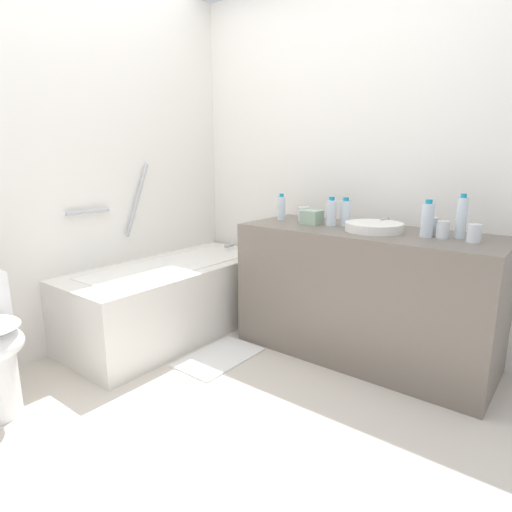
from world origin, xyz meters
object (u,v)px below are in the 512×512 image
at_px(water_bottle_0, 281,208).
at_px(water_bottle_1, 331,213).
at_px(sink_faucet, 387,223).
at_px(tissue_box, 312,217).
at_px(drinking_glass_1, 304,214).
at_px(drinking_glass_3, 443,229).
at_px(bathtub, 174,296).
at_px(bath_mat, 219,357).
at_px(water_bottle_4, 427,220).
at_px(drinking_glass_0, 433,226).
at_px(sink_basin, 374,227).
at_px(water_bottle_3, 461,218).
at_px(drinking_glass_2, 474,233).
at_px(water_bottle_2, 345,213).

xyz_separation_m(water_bottle_0, water_bottle_1, (-0.02, -0.40, 0.00)).
height_order(sink_faucet, tissue_box, tissue_box).
bearing_deg(drinking_glass_1, sink_faucet, -79.02).
relative_size(water_bottle_1, drinking_glass_3, 1.96).
xyz_separation_m(bathtub, drinking_glass_3, (0.51, -1.67, 0.60)).
relative_size(drinking_glass_3, bath_mat, 0.17).
height_order(water_bottle_0, tissue_box, water_bottle_0).
xyz_separation_m(water_bottle_4, drinking_glass_0, (0.09, -0.01, -0.05)).
bearing_deg(sink_basin, drinking_glass_0, -72.94).
relative_size(sink_faucet, drinking_glass_1, 1.57).
height_order(bathtub, water_bottle_4, bathtub).
relative_size(tissue_box, bath_mat, 0.22).
relative_size(water_bottle_3, drinking_glass_2, 2.53).
height_order(water_bottle_4, tissue_box, water_bottle_4).
xyz_separation_m(water_bottle_0, water_bottle_4, (-0.03, -1.01, 0.01)).
bearing_deg(water_bottle_0, water_bottle_4, -91.93).
bearing_deg(drinking_glass_0, water_bottle_1, 97.10).
height_order(sink_faucet, drinking_glass_2, drinking_glass_2).
bearing_deg(bathtub, sink_basin, -69.22).
bearing_deg(drinking_glass_2, water_bottle_1, 88.56).
xyz_separation_m(sink_faucet, water_bottle_0, (-0.16, 0.70, 0.06)).
bearing_deg(water_bottle_4, water_bottle_2, 81.72).
bearing_deg(drinking_glass_0, bath_mat, 123.52).
relative_size(water_bottle_2, tissue_box, 1.53).
relative_size(water_bottle_0, water_bottle_1, 0.99).
xyz_separation_m(water_bottle_1, water_bottle_4, (-0.02, -0.61, 0.01)).
distance_m(bathtub, drinking_glass_3, 1.84).
height_order(sink_faucet, water_bottle_3, water_bottle_3).
distance_m(bathtub, water_bottle_2, 1.35).
distance_m(sink_faucet, tissue_box, 0.48).
height_order(water_bottle_2, drinking_glass_2, water_bottle_2).
bearing_deg(water_bottle_2, drinking_glass_2, -96.15).
bearing_deg(bathtub, water_bottle_0, -47.66).
bearing_deg(water_bottle_0, sink_faucet, -77.01).
height_order(water_bottle_0, water_bottle_4, water_bottle_4).
height_order(water_bottle_3, drinking_glass_0, water_bottle_3).
distance_m(bathtub, sink_faucet, 1.56).
xyz_separation_m(sink_basin, bath_mat, (-0.60, 0.74, -0.84)).
bearing_deg(tissue_box, drinking_glass_3, -89.48).
bearing_deg(drinking_glass_3, bath_mat, 119.05).
bearing_deg(drinking_glass_1, tissue_box, -124.92).
height_order(water_bottle_0, drinking_glass_3, water_bottle_0).
bearing_deg(drinking_glass_1, water_bottle_0, 110.05).
bearing_deg(water_bottle_1, drinking_glass_3, -89.64).
xyz_separation_m(sink_faucet, drinking_glass_0, (-0.10, -0.31, 0.02)).
xyz_separation_m(water_bottle_4, drinking_glass_2, (-0.01, -0.24, -0.05)).
xyz_separation_m(drinking_glass_1, drinking_glass_3, (-0.07, -0.94, -0.00)).
height_order(sink_basin, sink_faucet, sink_faucet).
bearing_deg(drinking_glass_0, drinking_glass_2, -112.51).
height_order(drinking_glass_1, drinking_glass_2, same).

